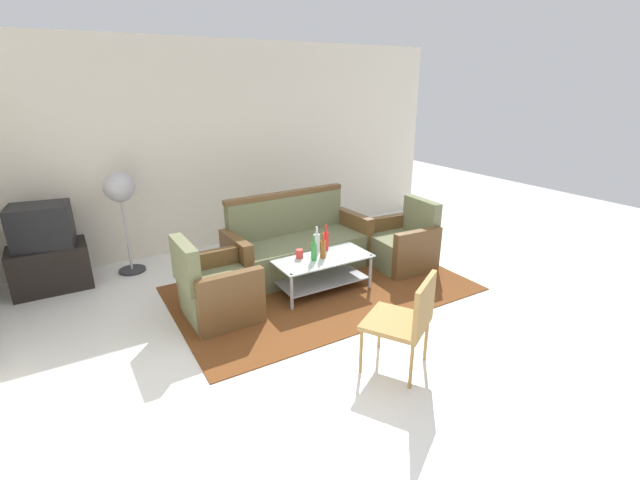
% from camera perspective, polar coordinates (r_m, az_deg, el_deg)
% --- Properties ---
extents(ground_plane, '(14.00, 14.00, 0.00)m').
position_cam_1_polar(ground_plane, '(4.42, 5.95, -11.07)').
color(ground_plane, white).
extents(wall_back, '(6.52, 0.12, 2.80)m').
position_cam_1_polar(wall_back, '(6.55, -10.11, 11.99)').
color(wall_back, silver).
rests_on(wall_back, ground).
extents(rug, '(3.30, 2.02, 0.01)m').
position_cam_1_polar(rug, '(5.13, 0.25, -6.29)').
color(rug, brown).
rests_on(rug, ground).
extents(couch, '(1.83, 0.82, 0.96)m').
position_cam_1_polar(couch, '(5.50, -2.92, -0.92)').
color(couch, '#6B704C').
rests_on(couch, rug).
extents(armchair_left, '(0.71, 0.77, 0.85)m').
position_cam_1_polar(armchair_left, '(4.56, -13.31, -6.42)').
color(armchair_left, '#6B704C').
rests_on(armchair_left, rug).
extents(armchair_right, '(0.74, 0.80, 0.85)m').
position_cam_1_polar(armchair_right, '(5.73, 10.65, -0.67)').
color(armchair_right, '#6B704C').
rests_on(armchair_right, rug).
extents(coffee_table, '(1.10, 0.60, 0.40)m').
position_cam_1_polar(coffee_table, '(5.01, 0.10, -3.61)').
color(coffee_table, silver).
rests_on(coffee_table, rug).
extents(bottle_clear, '(0.07, 0.07, 0.30)m').
position_cam_1_polar(bottle_clear, '(5.06, -0.42, -0.28)').
color(bottle_clear, silver).
rests_on(bottle_clear, coffee_table).
extents(bottle_brown, '(0.07, 0.07, 0.28)m').
position_cam_1_polar(bottle_brown, '(4.88, 0.38, -1.12)').
color(bottle_brown, brown).
rests_on(bottle_brown, coffee_table).
extents(bottle_green, '(0.06, 0.06, 0.29)m').
position_cam_1_polar(bottle_green, '(4.81, -0.79, -1.45)').
color(bottle_green, '#2D8C38').
rests_on(bottle_green, coffee_table).
extents(bottle_red, '(0.06, 0.06, 0.31)m').
position_cam_1_polar(bottle_red, '(5.10, 0.78, -0.07)').
color(bottle_red, red).
rests_on(bottle_red, coffee_table).
extents(cup, '(0.08, 0.08, 0.10)m').
position_cam_1_polar(cup, '(4.89, -2.68, -1.80)').
color(cup, red).
rests_on(cup, coffee_table).
extents(tv_stand, '(0.80, 0.50, 0.52)m').
position_cam_1_polar(tv_stand, '(5.91, -31.53, -3.05)').
color(tv_stand, black).
rests_on(tv_stand, ground).
extents(television, '(0.65, 0.52, 0.48)m').
position_cam_1_polar(television, '(5.76, -32.41, 1.55)').
color(television, black).
rests_on(television, tv_stand).
extents(pedestal_fan, '(0.36, 0.36, 1.27)m').
position_cam_1_polar(pedestal_fan, '(5.77, -24.47, 5.55)').
color(pedestal_fan, '#2D2D33').
rests_on(pedestal_fan, ground).
extents(wicker_chair, '(0.66, 0.66, 0.84)m').
position_cam_1_polar(wicker_chair, '(3.63, 11.24, -9.75)').
color(wicker_chair, '#AD844C').
rests_on(wicker_chair, ground).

